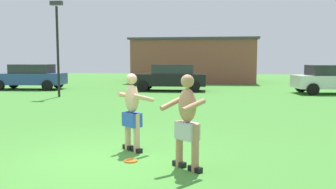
{
  "coord_description": "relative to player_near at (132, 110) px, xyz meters",
  "views": [
    {
      "loc": [
        2.09,
        -6.27,
        1.89
      ],
      "look_at": [
        0.98,
        1.68,
        1.09
      ],
      "focal_mm": 37.61,
      "sensor_mm": 36.0,
      "label": 1
    }
  ],
  "objects": [
    {
      "name": "ground_plane",
      "position": [
        -0.37,
        -0.72,
        -0.84
      ],
      "size": [
        80.0,
        80.0,
        0.0
      ],
      "primitive_type": "plane",
      "color": "#428433"
    },
    {
      "name": "player_near",
      "position": [
        0.0,
        0.0,
        0.0
      ],
      "size": [
        0.78,
        0.83,
        1.61
      ],
      "color": "black",
      "rests_on": "ground_plane"
    },
    {
      "name": "player_in_gray",
      "position": [
        1.22,
        -1.07,
        0.02
      ],
      "size": [
        0.79,
        0.83,
        1.64
      ],
      "color": "black",
      "rests_on": "ground_plane"
    },
    {
      "name": "frisbee",
      "position": [
        0.15,
        -0.77,
        -0.83
      ],
      "size": [
        0.25,
        0.25,
        0.03
      ],
      "primitive_type": "cylinder",
      "color": "orange",
      "rests_on": "ground_plane"
    },
    {
      "name": "car_white_near_post",
      "position": [
        8.06,
        13.36,
        -0.02
      ],
      "size": [
        4.47,
        2.4,
        1.58
      ],
      "color": "white",
      "rests_on": "ground_plane"
    },
    {
      "name": "car_blue_mid_lot",
      "position": [
        -9.96,
        13.75,
        -0.02
      ],
      "size": [
        4.43,
        2.3,
        1.58
      ],
      "color": "#2D478C",
      "rests_on": "ground_plane"
    },
    {
      "name": "car_black_far_end",
      "position": [
        -1.05,
        13.98,
        -0.02
      ],
      "size": [
        4.35,
        2.13,
        1.58
      ],
      "color": "black",
      "rests_on": "ground_plane"
    },
    {
      "name": "lamp_post",
      "position": [
        -6.19,
        9.75,
        2.14
      ],
      "size": [
        0.6,
        0.24,
        4.75
      ],
      "color": "black",
      "rests_on": "ground_plane"
    },
    {
      "name": "outbuilding_behind_lot",
      "position": [
        -0.21,
        23.39,
        0.95
      ],
      "size": [
        10.09,
        7.06,
        3.59
      ],
      "color": "brown",
      "rests_on": "ground_plane"
    }
  ]
}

